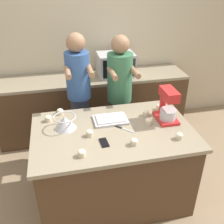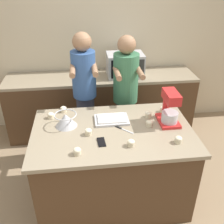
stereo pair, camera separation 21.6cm
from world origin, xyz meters
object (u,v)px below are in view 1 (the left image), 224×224
at_px(baking_tray, 110,119).
at_px(cupcake_6, 159,107).
at_px(person_left, 79,97).
at_px(cupcake_1, 82,153).
at_px(microwave_oven, 116,64).
at_px(cupcake_5, 90,133).
at_px(cupcake_3, 149,121).
at_px(mixing_bowl, 65,122).
at_px(cupcake_0, 146,113).
at_px(cupcake_7, 134,142).
at_px(knife, 123,129).
at_px(cell_phone, 104,143).
at_px(cupcake_2, 48,118).
at_px(stand_mixer, 167,107).
at_px(cupcake_8, 179,136).
at_px(person_right, 120,96).
at_px(cupcake_4, 60,111).

bearing_deg(baking_tray, cupcake_6, 11.62).
bearing_deg(person_left, cupcake_1, -95.16).
bearing_deg(microwave_oven, cupcake_5, -112.41).
bearing_deg(cupcake_3, baking_tray, 158.31).
xyz_separation_m(mixing_bowl, cupcake_0, (0.88, 0.07, -0.04)).
bearing_deg(cupcake_7, baking_tray, 104.91).
distance_m(microwave_oven, cupcake_7, 1.71).
bearing_deg(cupcake_1, microwave_oven, 67.86).
xyz_separation_m(knife, cupcake_6, (0.50, 0.31, 0.03)).
bearing_deg(microwave_oven, cell_phone, -106.86).
bearing_deg(knife, person_left, 114.08).
relative_size(cupcake_2, cupcake_7, 1.00).
distance_m(stand_mixer, cupcake_7, 0.60).
bearing_deg(cupcake_0, cupcake_8, -71.06).
distance_m(baking_tray, cupcake_5, 0.35).
distance_m(cupcake_0, cupcake_1, 0.95).
bearing_deg(knife, cupcake_1, -143.62).
bearing_deg(cupcake_1, cupcake_3, 26.75).
bearing_deg(cupcake_0, person_left, 138.31).
distance_m(stand_mixer, cupcake_3, 0.25).
relative_size(cupcake_2, cupcake_8, 1.00).
height_order(person_right, cupcake_1, person_right).
distance_m(stand_mixer, mixing_bowl, 1.07).
bearing_deg(knife, cupcake_8, -30.40).
relative_size(microwave_oven, cupcake_6, 7.46).
bearing_deg(cupcake_2, cupcake_6, -0.53).
xyz_separation_m(baking_tray, cupcake_5, (-0.26, -0.23, 0.02)).
relative_size(person_right, cupcake_7, 23.72).
bearing_deg(stand_mixer, cupcake_7, -142.38).
bearing_deg(person_left, cupcake_2, -128.17).
bearing_deg(mixing_bowl, stand_mixer, -3.30).
relative_size(microwave_oven, cupcake_4, 7.46).
relative_size(cupcake_0, cupcake_8, 1.00).
relative_size(microwave_oven, cupcake_8, 7.46).
distance_m(person_left, cell_phone, 1.01).
xyz_separation_m(microwave_oven, cupcake_1, (-0.71, -1.75, -0.15)).
bearing_deg(cupcake_3, cupcake_7, -128.96).
height_order(cupcake_5, cupcake_6, same).
bearing_deg(person_right, baking_tray, -112.10).
distance_m(cupcake_1, cupcake_4, 0.80).
height_order(microwave_oven, cupcake_8, microwave_oven).
height_order(person_left, baking_tray, person_left).
bearing_deg(cupcake_4, cupcake_1, -79.28).
distance_m(person_right, mixing_bowl, 0.99).
bearing_deg(cupcake_5, cupcake_6, 22.48).
height_order(mixing_bowl, cell_phone, mixing_bowl).
distance_m(cell_phone, cupcake_6, 0.89).
height_order(cell_phone, knife, cell_phone).
xyz_separation_m(microwave_oven, knife, (-0.25, -1.41, -0.18)).
distance_m(person_right, stand_mixer, 0.82).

